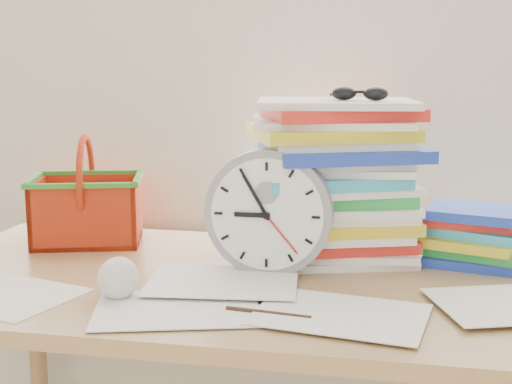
% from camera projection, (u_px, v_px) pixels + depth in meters
% --- Properties ---
extents(curtain, '(2.40, 0.01, 2.50)m').
position_uv_depth(curtain, '(289.00, 5.00, 1.67)').
color(curtain, silver).
rests_on(curtain, room_shell).
extents(desk, '(1.40, 0.70, 0.75)m').
position_uv_depth(desk, '(258.00, 314.00, 1.42)').
color(desk, '#A27B4C').
rests_on(desk, ground).
extents(paper_stack, '(0.40, 0.36, 0.34)m').
position_uv_depth(paper_stack, '(335.00, 180.00, 1.52)').
color(paper_stack, white).
rests_on(paper_stack, desk).
extents(clock, '(0.25, 0.05, 0.25)m').
position_uv_depth(clock, '(269.00, 212.00, 1.41)').
color(clock, gray).
rests_on(clock, desk).
extents(sunglasses, '(0.14, 0.12, 0.03)m').
position_uv_depth(sunglasses, '(360.00, 93.00, 1.44)').
color(sunglasses, black).
rests_on(sunglasses, paper_stack).
extents(book_stack, '(0.28, 0.25, 0.12)m').
position_uv_depth(book_stack, '(471.00, 235.00, 1.50)').
color(book_stack, white).
rests_on(book_stack, desk).
extents(basket, '(0.29, 0.26, 0.25)m').
position_uv_depth(basket, '(87.00, 190.00, 1.66)').
color(basket, red).
rests_on(basket, desk).
extents(crumpled_ball, '(0.08, 0.08, 0.08)m').
position_uv_depth(crumpled_ball, '(118.00, 278.00, 1.28)').
color(crumpled_ball, white).
rests_on(crumpled_ball, desk).
extents(pen, '(0.15, 0.03, 0.01)m').
position_uv_depth(pen, '(268.00, 314.00, 1.19)').
color(pen, black).
rests_on(pen, desk).
extents(scattered_papers, '(1.26, 0.42, 0.02)m').
position_uv_depth(scattered_papers, '(258.00, 275.00, 1.40)').
color(scattered_papers, white).
rests_on(scattered_papers, desk).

